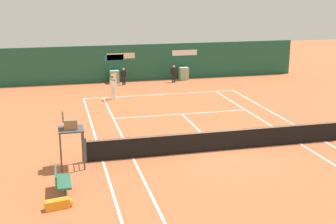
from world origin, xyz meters
TOP-DOWN VIEW (x-y plane):
  - ground_plane at (-0.00, 0.58)m, footprint 80.00×80.00m
  - tennis_net at (0.00, 0.00)m, footprint 12.10×0.10m
  - sponsor_back_wall at (0.01, 16.97)m, footprint 25.00×1.02m
  - umpire_chair at (-6.58, -0.38)m, footprint 1.00×1.00m
  - player_bench at (-7.07, -2.82)m, footprint 0.54×1.36m
  - equipment_bag at (-7.15, -4.03)m, footprint 0.96×0.44m
  - player_on_baseline at (-3.37, 11.09)m, footprint 0.49×0.86m
  - ball_kid_centre_post at (-2.00, 15.56)m, footprint 0.43×0.21m
  - ball_kid_right_post at (1.93, 15.56)m, footprint 0.45×0.19m
  - tennis_ball_near_service_line at (1.74, 5.31)m, footprint 0.07×0.07m
  - tennis_ball_by_sideline at (-4.72, 7.90)m, footprint 0.07×0.07m
  - tennis_ball_mid_court at (1.40, 4.78)m, footprint 0.07×0.07m

SIDE VIEW (x-z plane):
  - ground_plane at x=0.00m, z-range 0.00..0.01m
  - tennis_ball_near_service_line at x=1.74m, z-range 0.00..0.07m
  - tennis_ball_by_sideline at x=-4.72m, z-range 0.00..0.07m
  - tennis_ball_mid_court at x=1.40m, z-range 0.00..0.07m
  - equipment_bag at x=-7.15m, z-range 0.00..0.32m
  - player_bench at x=-7.07m, z-range 0.07..0.95m
  - tennis_net at x=0.00m, z-range -0.02..1.05m
  - ball_kid_centre_post at x=-2.00m, z-range 0.10..1.39m
  - ball_kid_right_post at x=1.93m, z-range 0.10..1.44m
  - player_on_baseline at x=-3.37m, z-range 0.06..1.93m
  - sponsor_back_wall at x=0.01m, z-range -0.05..2.81m
  - umpire_chair at x=-6.58m, z-range 0.43..2.87m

